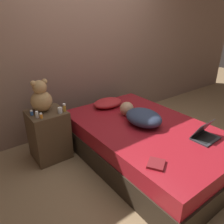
% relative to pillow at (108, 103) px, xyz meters
% --- Properties ---
extents(ground_plane, '(12.00, 12.00, 0.00)m').
position_rel_pillow_xyz_m(ground_plane, '(0.02, -0.78, -0.54)').
color(ground_plane, '#937551').
extents(wall_back, '(8.00, 0.06, 2.60)m').
position_rel_pillow_xyz_m(wall_back, '(0.02, 0.54, 0.76)').
color(wall_back, '#846656').
rests_on(wall_back, ground_plane).
extents(bed, '(1.33, 2.09, 0.48)m').
position_rel_pillow_xyz_m(bed, '(0.02, -0.78, -0.30)').
color(bed, '#2D2319').
rests_on(bed, ground_plane).
extents(nightstand, '(0.44, 0.43, 0.64)m').
position_rel_pillow_xyz_m(nightstand, '(-0.93, 0.00, -0.22)').
color(nightstand, brown).
rests_on(nightstand, ground_plane).
extents(pillow, '(0.45, 0.32, 0.11)m').
position_rel_pillow_xyz_m(pillow, '(0.00, 0.00, 0.00)').
color(pillow, red).
rests_on(pillow, bed).
extents(person_lying, '(0.40, 0.67, 0.19)m').
position_rel_pillow_xyz_m(person_lying, '(0.02, -0.68, 0.03)').
color(person_lying, '#2D3851').
rests_on(person_lying, bed).
extents(laptop, '(0.30, 0.23, 0.20)m').
position_rel_pillow_xyz_m(laptop, '(0.31, -1.37, -0.01)').
color(laptop, '#333338').
rests_on(laptop, bed).
extents(teddy_bear, '(0.26, 0.26, 0.40)m').
position_rel_pillow_xyz_m(teddy_bear, '(-0.95, 0.06, 0.27)').
color(teddy_bear, tan).
rests_on(teddy_bear, nightstand).
extents(bottle_orange, '(0.03, 0.03, 0.06)m').
position_rel_pillow_xyz_m(bottle_orange, '(-1.04, -0.14, 0.13)').
color(bottle_orange, orange).
rests_on(bottle_orange, nightstand).
extents(bottle_white, '(0.04, 0.04, 0.08)m').
position_rel_pillow_xyz_m(bottle_white, '(-1.07, -0.10, 0.14)').
color(bottle_white, white).
rests_on(bottle_white, nightstand).
extents(bottle_blue, '(0.04, 0.04, 0.06)m').
position_rel_pillow_xyz_m(bottle_blue, '(-1.10, 0.01, 0.13)').
color(bottle_blue, '#3866B2').
rests_on(bottle_blue, nightstand).
extents(bottle_amber, '(0.03, 0.03, 0.10)m').
position_rel_pillow_xyz_m(bottle_amber, '(-0.74, -0.12, 0.15)').
color(bottle_amber, gold).
rests_on(bottle_amber, nightstand).
extents(bottle_clear, '(0.05, 0.05, 0.07)m').
position_rel_pillow_xyz_m(bottle_clear, '(-0.80, -0.13, 0.14)').
color(bottle_clear, silver).
rests_on(bottle_clear, nightstand).
extents(book, '(0.22, 0.21, 0.02)m').
position_rel_pillow_xyz_m(book, '(-0.46, -1.38, -0.04)').
color(book, maroon).
rests_on(book, bed).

